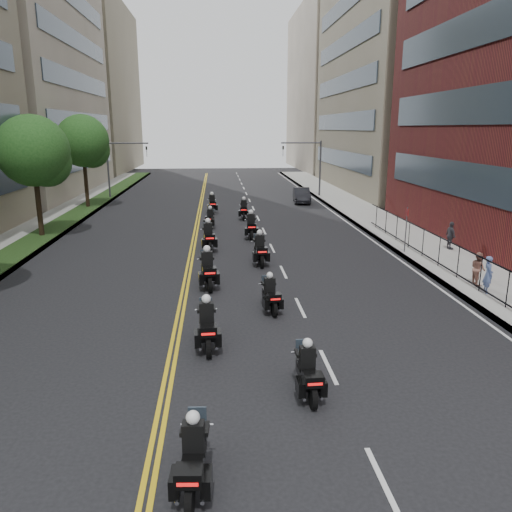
{
  "coord_description": "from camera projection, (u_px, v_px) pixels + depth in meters",
  "views": [
    {
      "loc": [
        0.0,
        -8.25,
        6.85
      ],
      "look_at": [
        1.68,
        12.8,
        1.41
      ],
      "focal_mm": 35.0,
      "sensor_mm": 36.0,
      "label": 1
    }
  ],
  "objects": [
    {
      "name": "pedestrian_c",
      "position": [
        451.0,
        236.0,
        28.17
      ],
      "size": [
        0.43,
        0.94,
        1.57
      ],
      "primitive_type": "imported",
      "rotation": [
        0.0,
        0.0,
        1.63
      ],
      "color": "#3F3E46",
      "rests_on": "sidewalk_right"
    },
    {
      "name": "motorcycle_4",
      "position": [
        208.0,
        271.0,
        21.93
      ],
      "size": [
        0.72,
        2.52,
        1.86
      ],
      "rotation": [
        0.0,
        0.0,
        0.11
      ],
      "color": "black",
      "rests_on": "ground"
    },
    {
      "name": "motorcycle_10",
      "position": [
        212.0,
        205.0,
        41.2
      ],
      "size": [
        0.6,
        2.34,
        1.73
      ],
      "rotation": [
        0.0,
        0.0,
        0.07
      ],
      "color": "black",
      "rests_on": "ground"
    },
    {
      "name": "pedestrian_b",
      "position": [
        478.0,
        268.0,
        21.8
      ],
      "size": [
        0.56,
        0.71,
        1.46
      ],
      "primitive_type": "imported",
      "rotation": [
        0.0,
        0.0,
        1.58
      ],
      "color": "#935F50",
      "rests_on": "sidewalk_right"
    },
    {
      "name": "motorcycle_9",
      "position": [
        244.0,
        210.0,
        38.42
      ],
      "size": [
        0.59,
        2.32,
        1.71
      ],
      "rotation": [
        0.0,
        0.0,
        -0.06
      ],
      "color": "black",
      "rests_on": "ground"
    },
    {
      "name": "motorcycle_6",
      "position": [
        208.0,
        238.0,
        28.55
      ],
      "size": [
        0.7,
        2.51,
        1.85
      ],
      "rotation": [
        0.0,
        0.0,
        0.1
      ],
      "color": "black",
      "rests_on": "ground"
    },
    {
      "name": "building_right_tan",
      "position": [
        412.0,
        50.0,
        53.91
      ],
      "size": [
        15.11,
        28.0,
        30.0
      ],
      "color": "#7D735B",
      "rests_on": "ground"
    },
    {
      "name": "motorcycle_2",
      "position": [
        207.0,
        327.0,
        15.86
      ],
      "size": [
        0.58,
        2.37,
        1.75
      ],
      "rotation": [
        0.0,
        0.0,
        0.06
      ],
      "color": "black",
      "rests_on": "ground"
    },
    {
      "name": "motorcycle_5",
      "position": [
        260.0,
        251.0,
        25.63
      ],
      "size": [
        0.57,
        2.43,
        1.8
      ],
      "rotation": [
        0.0,
        0.0,
        0.03
      ],
      "color": "black",
      "rests_on": "ground"
    },
    {
      "name": "iron_fence",
      "position": [
        469.0,
        267.0,
        21.87
      ],
      "size": [
        0.05,
        28.0,
        1.5
      ],
      "color": "black",
      "rests_on": "sidewalk_right"
    },
    {
      "name": "traffic_signal_left",
      "position": [
        118.0,
        161.0,
        48.56
      ],
      "size": [
        4.09,
        0.2,
        5.6
      ],
      "color": "#3F3F44",
      "rests_on": "ground"
    },
    {
      "name": "ground",
      "position": [
        222.0,
        492.0,
        9.67
      ],
      "size": [
        160.0,
        160.0,
        0.0
      ],
      "primitive_type": "plane",
      "color": "black",
      "rests_on": "ground"
    },
    {
      "name": "sidewalk_left",
      "position": [
        35.0,
        234.0,
        32.86
      ],
      "size": [
        4.0,
        90.0,
        0.15
      ],
      "primitive_type": "cube",
      "color": "gray",
      "rests_on": "ground"
    },
    {
      "name": "building_right_far",
      "position": [
        343.0,
        90.0,
        83.37
      ],
      "size": [
        15.0,
        28.0,
        26.0
      ],
      "primitive_type": "cube",
      "color": "gray",
      "rests_on": "ground"
    },
    {
      "name": "building_left_far",
      "position": [
        77.0,
        88.0,
        80.03
      ],
      "size": [
        16.0,
        28.0,
        26.0
      ],
      "primitive_type": "cube",
      "color": "#7D735B",
      "rests_on": "ground"
    },
    {
      "name": "motorcycle_8",
      "position": [
        210.0,
        219.0,
        34.94
      ],
      "size": [
        0.63,
        2.11,
        1.56
      ],
      "rotation": [
        0.0,
        0.0,
        -0.13
      ],
      "color": "black",
      "rests_on": "ground"
    },
    {
      "name": "pedestrian_a",
      "position": [
        488.0,
        275.0,
        20.69
      ],
      "size": [
        0.47,
        0.63,
        1.57
      ],
      "primitive_type": "imported",
      "rotation": [
        0.0,
        0.0,
        1.41
      ],
      "color": "#526498",
      "rests_on": "sidewalk_right"
    },
    {
      "name": "motorcycle_1",
      "position": [
        308.0,
        374.0,
        13.03
      ],
      "size": [
        0.49,
        2.11,
        1.56
      ],
      "rotation": [
        0.0,
        0.0,
        0.03
      ],
      "color": "black",
      "rests_on": "ground"
    },
    {
      "name": "motorcycle_0",
      "position": [
        193.0,
        460.0,
        9.61
      ],
      "size": [
        0.56,
        2.19,
        1.62
      ],
      "rotation": [
        0.0,
        0.0,
        -0.07
      ],
      "color": "black",
      "rests_on": "ground"
    },
    {
      "name": "motorcycle_3",
      "position": [
        270.0,
        296.0,
        19.07
      ],
      "size": [
        0.6,
        2.07,
        1.53
      ],
      "rotation": [
        0.0,
        0.0,
        0.12
      ],
      "color": "black",
      "rests_on": "ground"
    },
    {
      "name": "parked_sedan",
      "position": [
        302.0,
        195.0,
        46.88
      ],
      "size": [
        1.83,
        4.31,
        1.38
      ],
      "primitive_type": "imported",
      "rotation": [
        0.0,
        0.0,
        -0.09
      ],
      "color": "black",
      "rests_on": "ground"
    },
    {
      "name": "traffic_signal_right",
      "position": [
        311.0,
        160.0,
        50.02
      ],
      "size": [
        4.09,
        0.2,
        5.6
      ],
      "color": "#3F3F44",
      "rests_on": "ground"
    },
    {
      "name": "motorcycle_7",
      "position": [
        251.0,
        227.0,
        31.68
      ],
      "size": [
        0.57,
        2.47,
        1.83
      ],
      "rotation": [
        0.0,
        0.0,
        -0.02
      ],
      "color": "black",
      "rests_on": "ground"
    },
    {
      "name": "sidewalk_right",
      "position": [
        390.0,
        228.0,
        34.7
      ],
      "size": [
        4.0,
        90.0,
        0.15
      ],
      "primitive_type": "cube",
      "color": "gray",
      "rests_on": "ground"
    },
    {
      "name": "grass_strip",
      "position": [
        47.0,
        232.0,
        32.9
      ],
      "size": [
        2.0,
        90.0,
        0.04
      ],
      "primitive_type": "cube",
      "color": "#1E3613",
      "rests_on": "sidewalk_left"
    }
  ]
}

